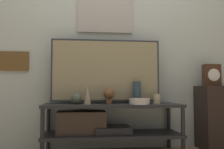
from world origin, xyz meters
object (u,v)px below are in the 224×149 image
object	(u,v)px
vase_slim_bronze	(87,95)
mantel_clock	(212,75)
vase_wide_bowl	(140,101)
candle_jar	(157,99)
vase_tall_ceramic	(137,93)
decorative_bust	(109,95)
vase_round_glass	(76,99)
television	(106,71)

from	to	relation	value
vase_slim_bronze	mantel_clock	world-z (taller)	mantel_clock
vase_wide_bowl	candle_jar	distance (m)	0.26
vase_wide_bowl	vase_slim_bronze	xyz separation A→B (m)	(-0.51, 0.07, 0.06)
vase_wide_bowl	vase_tall_ceramic	distance (m)	0.18
candle_jar	decorative_bust	xyz separation A→B (m)	(-0.51, 0.01, 0.05)
vase_wide_bowl	candle_jar	bearing A→B (deg)	32.97
vase_slim_bronze	decorative_bust	world-z (taller)	vase_slim_bronze
vase_slim_bronze	candle_jar	distance (m)	0.74
vase_round_glass	vase_tall_ceramic	bearing A→B (deg)	5.63
vase_slim_bronze	decorative_bust	distance (m)	0.24
mantel_clock	vase_round_glass	bearing A→B (deg)	-174.67
vase_round_glass	vase_tall_ceramic	world-z (taller)	vase_tall_ceramic
television	candle_jar	bearing A→B (deg)	-11.24
vase_slim_bronze	candle_jar	world-z (taller)	vase_slim_bronze
television	vase_round_glass	size ratio (longest dim) A/B	10.44
vase_slim_bronze	vase_round_glass	bearing A→B (deg)	166.77
vase_round_glass	decorative_bust	world-z (taller)	decorative_bust
vase_round_glass	vase_wide_bowl	world-z (taller)	vase_round_glass
vase_tall_ceramic	decorative_bust	bearing A→B (deg)	-177.73
vase_round_glass	mantel_clock	world-z (taller)	mantel_clock
candle_jar	mantel_clock	distance (m)	0.72
television	mantel_clock	bearing A→B (deg)	-0.31
television	vase_tall_ceramic	world-z (taller)	television
vase_tall_ceramic	vase_round_glass	bearing A→B (deg)	-174.37
vase_tall_ceramic	vase_slim_bronze	world-z (taller)	vase_tall_ceramic
vase_wide_bowl	vase_slim_bronze	distance (m)	0.52
candle_jar	mantel_clock	xyz separation A→B (m)	(0.67, 0.10, 0.26)
candle_jar	decorative_bust	world-z (taller)	decorative_bust
decorative_bust	mantel_clock	distance (m)	1.20
vase_slim_bronze	decorative_bust	size ratio (longest dim) A/B	1.16
vase_round_glass	vase_tall_ceramic	size ratio (longest dim) A/B	0.48
decorative_bust	television	bearing A→B (deg)	103.67
decorative_bust	mantel_clock	bearing A→B (deg)	4.39
television	vase_wide_bowl	bearing A→B (deg)	-38.46
vase_round_glass	candle_jar	xyz separation A→B (m)	(0.84, 0.04, -0.01)
vase_wide_bowl	mantel_clock	bearing A→B (deg)	15.25
vase_slim_bronze	television	bearing A→B (deg)	40.67
decorative_bust	vase_slim_bronze	bearing A→B (deg)	-161.24
vase_wide_bowl	mantel_clock	distance (m)	0.96
vase_round_glass	candle_jar	bearing A→B (deg)	2.82
vase_slim_bronze	mantel_clock	size ratio (longest dim) A/B	0.77
candle_jar	vase_slim_bronze	bearing A→B (deg)	-174.74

